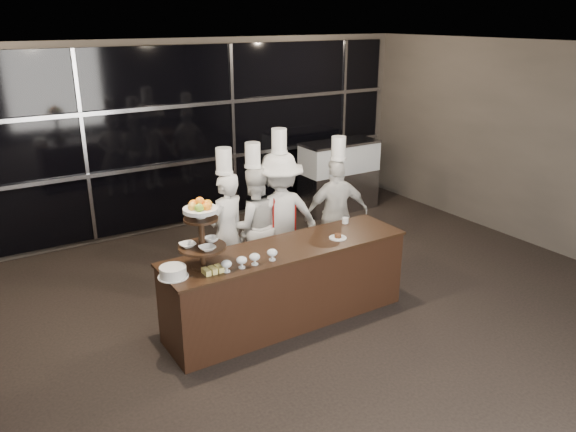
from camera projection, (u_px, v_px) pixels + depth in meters
room at (370, 241)px, 4.78m from camera, size 10.00×10.00×10.00m
window_wall at (163, 139)px, 8.71m from camera, size 8.60×0.10×2.80m
buffet_counter at (287, 284)px, 6.32m from camera, size 2.84×0.74×0.92m
display_stand at (201, 229)px, 5.52m from camera, size 0.48×0.48×0.74m
compotes at (249, 259)px, 5.66m from camera, size 0.64×0.11×0.12m
layer_cake at (173, 272)px, 5.43m from camera, size 0.30×0.30×0.11m
pastry_squares at (213, 270)px, 5.53m from camera, size 0.19×0.13×0.05m
small_plate at (338, 237)px, 6.39m from camera, size 0.20×0.20×0.05m
chef_cup at (345, 220)px, 6.85m from camera, size 0.08×0.08×0.07m
display_case at (339, 172)px, 9.97m from camera, size 1.40×0.61×1.24m
chef_a at (227, 231)px, 6.91m from camera, size 0.66×0.53×1.86m
chef_b at (254, 224)px, 7.20m from camera, size 0.86×0.74×1.85m
chef_c at (280, 216)px, 7.26m from camera, size 1.18×0.77×2.01m
chef_d at (337, 212)px, 7.63m from camera, size 0.97×0.63×1.84m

